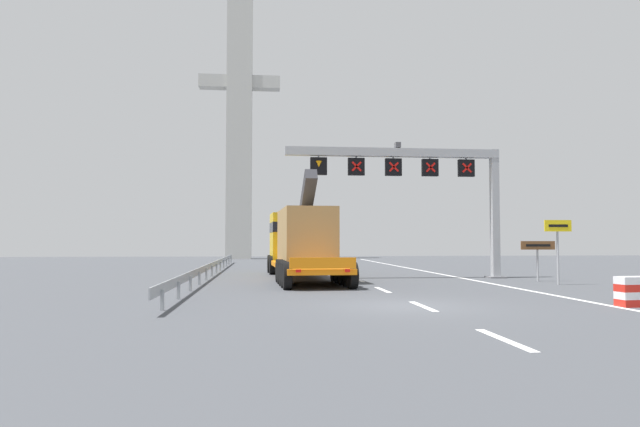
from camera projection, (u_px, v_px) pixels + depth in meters
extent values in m
plane|color=#424449|center=(405.00, 306.00, 17.11)|extent=(112.00, 112.00, 0.00)
cube|color=silver|center=(504.00, 340.00, 11.19)|extent=(0.20, 2.60, 0.01)
cube|color=silver|center=(423.00, 306.00, 16.91)|extent=(0.20, 2.60, 0.01)
cube|color=silver|center=(383.00, 290.00, 22.63)|extent=(0.20, 2.60, 0.01)
cube|color=silver|center=(359.00, 280.00, 28.34)|extent=(0.20, 2.60, 0.01)
cube|color=silver|center=(343.00, 273.00, 34.06)|extent=(0.20, 2.60, 0.01)
cube|color=silver|center=(331.00, 269.00, 39.78)|extent=(0.20, 2.60, 0.01)
cube|color=silver|center=(323.00, 265.00, 45.49)|extent=(0.20, 2.60, 0.01)
cube|color=silver|center=(316.00, 263.00, 51.21)|extent=(0.20, 2.60, 0.01)
cube|color=silver|center=(311.00, 260.00, 56.93)|extent=(0.20, 2.60, 0.01)
cube|color=silver|center=(463.00, 278.00, 29.65)|extent=(0.20, 63.00, 0.01)
cube|color=#9EA0A5|center=(495.00, 213.00, 30.24)|extent=(0.40, 0.40, 6.91)
cube|color=slate|center=(496.00, 277.00, 30.07)|extent=(0.90, 0.90, 0.08)
cube|color=#9EA0A5|center=(393.00, 153.00, 29.85)|extent=(11.48, 0.44, 0.44)
cube|color=#4C4C51|center=(398.00, 145.00, 29.89)|extent=(0.28, 0.40, 0.28)
cube|color=black|center=(466.00, 168.00, 30.20)|extent=(0.87, 0.24, 0.92)
cube|color=#9EA0A5|center=(466.00, 159.00, 30.23)|extent=(0.08, 0.08, 0.16)
cube|color=red|center=(467.00, 168.00, 30.08)|extent=(0.54, 0.02, 0.54)
cube|color=red|center=(467.00, 168.00, 30.08)|extent=(0.54, 0.02, 0.54)
cube|color=black|center=(430.00, 168.00, 30.01)|extent=(0.87, 0.24, 0.92)
cube|color=#9EA0A5|center=(430.00, 158.00, 30.03)|extent=(0.08, 0.08, 0.16)
cube|color=red|center=(431.00, 167.00, 29.88)|extent=(0.54, 0.02, 0.54)
cube|color=red|center=(431.00, 167.00, 29.88)|extent=(0.54, 0.02, 0.54)
cube|color=black|center=(393.00, 167.00, 29.81)|extent=(0.87, 0.24, 0.92)
cube|color=#9EA0A5|center=(393.00, 158.00, 29.83)|extent=(0.08, 0.08, 0.16)
cube|color=red|center=(394.00, 167.00, 29.68)|extent=(0.54, 0.02, 0.54)
cube|color=red|center=(394.00, 167.00, 29.68)|extent=(0.54, 0.02, 0.54)
cube|color=black|center=(356.00, 167.00, 29.61)|extent=(0.87, 0.24, 0.92)
cube|color=#9EA0A5|center=(356.00, 157.00, 29.64)|extent=(0.08, 0.08, 0.16)
cube|color=red|center=(357.00, 166.00, 29.48)|extent=(0.54, 0.02, 0.54)
cube|color=red|center=(357.00, 166.00, 29.48)|extent=(0.54, 0.02, 0.54)
cube|color=black|center=(319.00, 166.00, 29.41)|extent=(0.87, 0.24, 0.92)
cube|color=#9EA0A5|center=(319.00, 157.00, 29.44)|extent=(0.08, 0.08, 0.16)
cone|color=orange|center=(319.00, 164.00, 29.29)|extent=(0.31, 0.31, 0.32)
cube|color=orange|center=(307.00, 266.00, 27.42)|extent=(3.29, 10.52, 0.24)
cube|color=orange|center=(323.00, 263.00, 22.22)|extent=(2.66, 0.21, 0.44)
cylinder|color=black|center=(287.00, 276.00, 22.77)|extent=(0.37, 1.11, 1.10)
cylinder|color=black|center=(352.00, 276.00, 23.17)|extent=(0.37, 1.11, 1.10)
cylinder|color=black|center=(285.00, 275.00, 23.81)|extent=(0.37, 1.11, 1.10)
cylinder|color=black|center=(348.00, 274.00, 24.20)|extent=(0.37, 1.11, 1.10)
cylinder|color=black|center=(283.00, 273.00, 24.85)|extent=(0.37, 1.11, 1.10)
cylinder|color=black|center=(343.00, 273.00, 25.24)|extent=(0.37, 1.11, 1.10)
cylinder|color=black|center=(281.00, 272.00, 25.88)|extent=(0.37, 1.11, 1.10)
cylinder|color=black|center=(339.00, 271.00, 26.28)|extent=(0.37, 1.11, 1.10)
cylinder|color=black|center=(279.00, 271.00, 26.92)|extent=(0.37, 1.11, 1.10)
cylinder|color=black|center=(335.00, 270.00, 27.32)|extent=(0.37, 1.11, 1.10)
cube|color=gold|center=(292.00, 239.00, 34.50)|extent=(2.72, 3.32, 3.10)
cube|color=black|center=(292.00, 228.00, 34.54)|extent=(2.75, 3.34, 0.60)
cylinder|color=black|center=(270.00, 264.00, 35.11)|extent=(0.39, 1.11, 1.10)
cylinder|color=black|center=(311.00, 264.00, 35.49)|extent=(0.39, 1.11, 1.10)
cylinder|color=black|center=(272.00, 265.00, 33.13)|extent=(0.39, 1.11, 1.10)
cylinder|color=black|center=(316.00, 265.00, 33.51)|extent=(0.39, 1.11, 1.10)
cube|color=#9E7A47|center=(306.00, 236.00, 27.89)|extent=(2.65, 5.83, 2.70)
cube|color=#2D2D33|center=(308.00, 196.00, 27.14)|extent=(0.70, 2.97, 2.29)
cube|color=red|center=(298.00, 271.00, 22.03)|extent=(0.20, 0.07, 0.12)
cube|color=red|center=(348.00, 271.00, 22.31)|extent=(0.20, 0.07, 0.12)
cylinder|color=#9EA0A5|center=(558.00, 252.00, 25.37)|extent=(0.10, 0.10, 2.92)
cube|color=yellow|center=(558.00, 226.00, 25.37)|extent=(1.26, 0.06, 0.52)
cube|color=black|center=(558.00, 226.00, 25.34)|extent=(0.91, 0.01, 0.12)
cylinder|color=#9EA0A5|center=(538.00, 261.00, 27.56)|extent=(0.10, 0.10, 1.97)
cube|color=brown|center=(538.00, 245.00, 27.54)|extent=(1.73, 0.06, 0.42)
cube|color=black|center=(538.00, 245.00, 27.51)|extent=(1.25, 0.01, 0.12)
cube|color=red|center=(634.00, 303.00, 16.89)|extent=(1.04, 0.59, 0.23)
cube|color=white|center=(634.00, 295.00, 16.90)|extent=(1.04, 0.59, 0.22)
cube|color=red|center=(634.00, 288.00, 16.91)|extent=(1.04, 0.59, 0.23)
cube|color=white|center=(633.00, 280.00, 16.93)|extent=(1.04, 0.59, 0.23)
cube|color=#999EA3|center=(213.00, 265.00, 32.80)|extent=(0.04, 36.97, 0.32)
cube|color=#999EA3|center=(162.00, 300.00, 15.95)|extent=(0.10, 0.10, 0.60)
cube|color=#999EA3|center=(179.00, 290.00, 19.02)|extent=(0.10, 0.10, 0.60)
cube|color=#999EA3|center=(190.00, 284.00, 22.08)|extent=(0.10, 0.10, 0.60)
cube|color=#999EA3|center=(199.00, 278.00, 25.14)|extent=(0.10, 0.10, 0.60)
cube|color=#999EA3|center=(206.00, 274.00, 28.20)|extent=(0.10, 0.10, 0.60)
cube|color=#999EA3|center=(212.00, 271.00, 31.26)|extent=(0.10, 0.10, 0.60)
cube|color=#999EA3|center=(217.00, 268.00, 34.32)|extent=(0.10, 0.10, 0.60)
cube|color=#999EA3|center=(220.00, 266.00, 37.38)|extent=(0.10, 0.10, 0.60)
cube|color=#999EA3|center=(224.00, 264.00, 40.45)|extent=(0.10, 0.10, 0.60)
cube|color=#999EA3|center=(226.00, 263.00, 43.51)|extent=(0.10, 0.10, 0.60)
cube|color=#999EA3|center=(229.00, 261.00, 46.57)|extent=(0.10, 0.10, 0.60)
cube|color=#999EA3|center=(231.00, 260.00, 49.63)|extent=(0.10, 0.10, 0.60)
cube|color=#B7B7B2|center=(239.00, 116.00, 63.04)|extent=(2.80, 2.00, 31.86)
cube|color=#B7B7B2|center=(240.00, 83.00, 63.23)|extent=(9.00, 1.60, 1.40)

